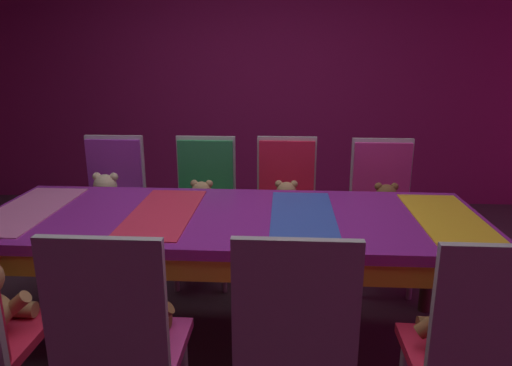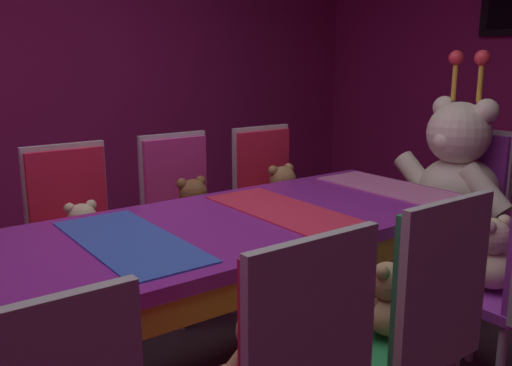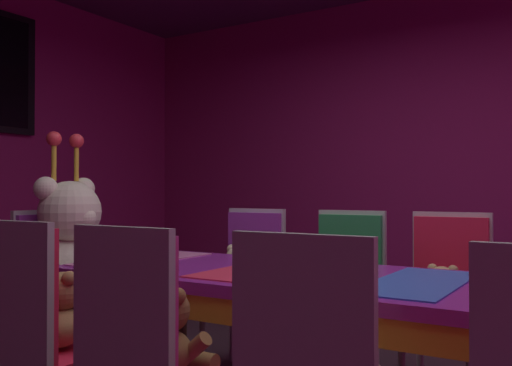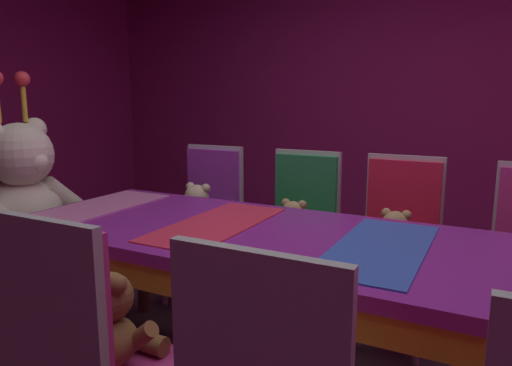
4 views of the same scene
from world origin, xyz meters
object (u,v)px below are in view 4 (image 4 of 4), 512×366
Objects in this scene: teddy_right_2 at (292,227)px; teddy_right_3 at (196,212)px; teddy_left_3 at (2,285)px; throne_chair at (8,218)px; banquet_table at (291,255)px; chair_right_1 at (400,229)px; chair_right_2 at (302,217)px; king_teddy_bear at (25,191)px; chair_left_2 at (74,344)px; teddy_right_1 at (394,239)px; teddy_left_2 at (111,324)px; chair_right_3 at (209,206)px.

teddy_right_2 is 0.87× the size of teddy_right_3.
throne_chair is at bearing 54.29° from teddy_left_3.
banquet_table is 0.88m from chair_right_1.
chair_right_2 is 1.59m from king_teddy_bear.
chair_left_2 is 1.58m from king_teddy_bear.
banquet_table is 8.85× the size of teddy_right_1.
teddy_right_2 is at bearing -73.91° from chair_right_1.
teddy_left_2 is at bearing -23.15° from teddy_right_1.
teddy_right_1 is (1.52, -0.59, -0.02)m from chair_left_2.
throne_chair is at bearing 180.00° from king_teddy_bear.
chair_right_3 reaches higher than teddy_right_3.
king_teddy_bear is (0.69, 1.32, 0.18)m from teddy_left_2.
chair_left_2 reaches higher than teddy_right_3.
chair_right_2 is 0.66m from teddy_right_3.
teddy_left_2 is 0.33× the size of chair_right_3.
chair_left_2 is 3.44× the size of teddy_right_1.
teddy_left_2 is 0.59m from teddy_left_3.
chair_left_2 is at bearing -29.20° from throne_chair.
king_teddy_bear reaches higher than teddy_right_2.
teddy_left_2 is 0.33× the size of throne_chair.
chair_right_2 is at bearing -22.92° from teddy_left_3.
king_teddy_bear is (-0.69, 1.91, 0.20)m from teddy_right_1.
teddy_left_2 is 0.34× the size of king_teddy_bear.
chair_right_3 reaches higher than teddy_left_2.
teddy_left_2 is 1.48m from teddy_right_3.
teddy_right_3 is at bearing -89.06° from teddy_right_2.
chair_right_2 is at bearing 103.35° from teddy_right_3.
chair_right_3 is at bearing 42.29° from throne_chair.
chair_right_1 is at bearing -180.00° from teddy_right_1.
chair_right_2 reaches higher than teddy_right_1.
teddy_right_2 is at bearing -1.26° from teddy_left_2.
teddy_left_3 reaches higher than teddy_right_1.
chair_left_2 is 3.00× the size of teddy_left_2.
throne_chair is (-0.80, 0.88, 0.00)m from chair_right_3.
teddy_right_1 is 1.01× the size of teddy_right_2.
chair_left_2 is 1.65m from chair_right_2.
chair_left_2 is at bearing 20.56° from chair_right_3.
teddy_left_2 reaches higher than banquet_table.
banquet_table is 1.81m from throne_chair.
chair_left_2 reaches higher than teddy_left_2.
teddy_left_2 is 0.33× the size of chair_right_1.
teddy_left_2 is (-0.69, 0.31, -0.06)m from banquet_table.
chair_right_3 is (-0.01, 0.65, 0.00)m from chair_right_2.
teddy_right_3 is at bearing 1.14° from teddy_left_3.
teddy_right_3 reaches higher than teddy_right_2.
chair_right_2 is 0.14m from teddy_right_2.
king_teddy_bear is at bearing -47.16° from teddy_right_3.
teddy_left_2 is at bearing -1.14° from chair_right_2.
chair_right_3 is (1.49, 0.62, 0.01)m from teddy_left_2.
throne_chair is (-0.81, 1.53, 0.00)m from chair_right_2.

